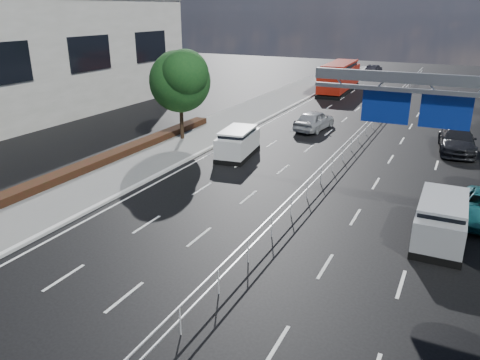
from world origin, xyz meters
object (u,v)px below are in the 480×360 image
at_px(overhead_gantry, 467,107).
at_px(silver_minivan, 441,220).
at_px(red_bus, 339,77).
at_px(near_car_silver, 314,120).
at_px(parked_car_dark, 457,140).
at_px(white_minivan, 238,143).
at_px(near_car_dark, 374,69).

height_order(overhead_gantry, silver_minivan, overhead_gantry).
distance_m(red_bus, silver_minivan, 37.53).
bearing_deg(silver_minivan, overhead_gantry, 72.87).
xyz_separation_m(overhead_gantry, near_car_silver, (-10.87, 15.27, -4.80)).
bearing_deg(overhead_gantry, parked_car_dark, 91.00).
bearing_deg(red_bus, parked_car_dark, -58.44).
xyz_separation_m(overhead_gantry, white_minivan, (-13.24, 6.16, -4.69)).
xyz_separation_m(red_bus, silver_minivan, (13.62, -34.96, -0.81)).
relative_size(white_minivan, silver_minivan, 0.97).
height_order(overhead_gantry, white_minivan, overhead_gantry).
bearing_deg(white_minivan, near_car_dark, 82.73).
height_order(red_bus, parked_car_dark, red_bus).
distance_m(red_bus, near_car_dark, 18.04).
xyz_separation_m(overhead_gantry, silver_minivan, (-0.24, -0.81, -4.67)).
distance_m(silver_minivan, parked_car_dark, 14.62).
xyz_separation_m(near_car_silver, parked_car_dark, (10.63, -1.46, -0.00)).
bearing_deg(near_car_silver, red_bus, -74.38).
bearing_deg(silver_minivan, near_car_silver, 122.90).
height_order(overhead_gantry, parked_car_dark, overhead_gantry).
relative_size(overhead_gantry, near_car_dark, 2.54).
relative_size(white_minivan, near_car_silver, 0.95).
bearing_deg(parked_car_dark, red_bus, 117.63).
relative_size(red_bus, near_car_dark, 2.81).
distance_m(white_minivan, red_bus, 28.01).
distance_m(near_car_dark, parked_car_dark, 40.51).
relative_size(white_minivan, near_car_dark, 1.11).
relative_size(near_car_dark, silver_minivan, 0.87).
bearing_deg(white_minivan, near_car_silver, 68.05).
height_order(white_minivan, near_car_dark, white_minivan).
bearing_deg(near_car_dark, white_minivan, 96.26).
relative_size(near_car_silver, parked_car_dark, 0.85).
bearing_deg(parked_car_dark, near_car_silver, 166.00).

